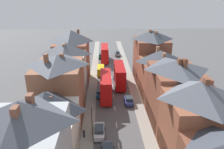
{
  "coord_description": "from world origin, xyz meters",
  "views": [
    {
      "loc": [
        -2.19,
        -15.93,
        22.65
      ],
      "look_at": [
        -0.1,
        36.89,
        2.73
      ],
      "focal_mm": 35.0,
      "sensor_mm": 36.0,
      "label": 1
    }
  ],
  "objects_px": {
    "car_mid_black": "(100,93)",
    "car_far_grey": "(101,56)",
    "pedestrian_mid_left": "(84,133)",
    "delivery_van": "(101,70)",
    "car_near_silver": "(117,53)",
    "car_parked_left_b": "(105,52)",
    "double_decker_bus_lead": "(119,75)",
    "double_decker_bus_far_approaching": "(105,53)",
    "car_parked_left_a": "(129,100)",
    "car_parked_right_a": "(99,131)",
    "street_lamp": "(92,120)",
    "double_decker_bus_mid_street": "(106,86)",
    "car_mid_white": "(105,70)"
  },
  "relations": [
    {
      "from": "double_decker_bus_far_approaching",
      "to": "car_far_grey",
      "type": "height_order",
      "value": "double_decker_bus_far_approaching"
    },
    {
      "from": "double_decker_bus_mid_street",
      "to": "car_parked_left_a",
      "type": "height_order",
      "value": "double_decker_bus_mid_street"
    },
    {
      "from": "car_mid_white",
      "to": "delivery_van",
      "type": "distance_m",
      "value": 1.93
    },
    {
      "from": "car_far_grey",
      "to": "street_lamp",
      "type": "relative_size",
      "value": 0.76
    },
    {
      "from": "double_decker_bus_mid_street",
      "to": "car_near_silver",
      "type": "relative_size",
      "value": 2.46
    },
    {
      "from": "double_decker_bus_mid_street",
      "to": "double_decker_bus_far_approaching",
      "type": "distance_m",
      "value": 28.34
    },
    {
      "from": "double_decker_bus_mid_street",
      "to": "car_parked_left_b",
      "type": "bearing_deg",
      "value": 89.99
    },
    {
      "from": "double_decker_bus_far_approaching",
      "to": "car_near_silver",
      "type": "relative_size",
      "value": 2.46
    },
    {
      "from": "car_near_silver",
      "to": "car_parked_left_b",
      "type": "bearing_deg",
      "value": 154.17
    },
    {
      "from": "car_parked_left_a",
      "to": "car_parked_left_b",
      "type": "distance_m",
      "value": 41.28
    },
    {
      "from": "car_mid_black",
      "to": "car_far_grey",
      "type": "xyz_separation_m",
      "value": [
        0.0,
        31.64,
        0.01
      ]
    },
    {
      "from": "car_parked_left_b",
      "to": "street_lamp",
      "type": "distance_m",
      "value": 52.28
    },
    {
      "from": "car_parked_right_a",
      "to": "street_lamp",
      "type": "height_order",
      "value": "street_lamp"
    },
    {
      "from": "car_parked_left_a",
      "to": "street_lamp",
      "type": "distance_m",
      "value": 13.59
    },
    {
      "from": "car_parked_right_a",
      "to": "car_parked_left_b",
      "type": "xyz_separation_m",
      "value": [
        1.3,
        51.91,
        -0.04
      ]
    },
    {
      "from": "double_decker_bus_mid_street",
      "to": "street_lamp",
      "type": "relative_size",
      "value": 1.96
    },
    {
      "from": "car_parked_left_a",
      "to": "car_far_grey",
      "type": "xyz_separation_m",
      "value": [
        -6.2,
        35.53,
        -0.02
      ]
    },
    {
      "from": "double_decker_bus_far_approaching",
      "to": "car_parked_left_a",
      "type": "height_order",
      "value": "double_decker_bus_far_approaching"
    },
    {
      "from": "double_decker_bus_far_approaching",
      "to": "car_near_silver",
      "type": "height_order",
      "value": "double_decker_bus_far_approaching"
    },
    {
      "from": "pedestrian_mid_left",
      "to": "delivery_van",
      "type": "bearing_deg",
      "value": 85.18
    },
    {
      "from": "double_decker_bus_mid_street",
      "to": "pedestrian_mid_left",
      "type": "distance_m",
      "value": 15.67
    },
    {
      "from": "car_parked_right_a",
      "to": "car_mid_black",
      "type": "relative_size",
      "value": 1.19
    },
    {
      "from": "double_decker_bus_mid_street",
      "to": "car_far_grey",
      "type": "xyz_separation_m",
      "value": [
        -1.29,
        32.02,
        -1.99
      ]
    },
    {
      "from": "car_mid_black",
      "to": "double_decker_bus_far_approaching",
      "type": "bearing_deg",
      "value": 87.36
    },
    {
      "from": "double_decker_bus_far_approaching",
      "to": "pedestrian_mid_left",
      "type": "bearing_deg",
      "value": -95.01
    },
    {
      "from": "car_parked_left_a",
      "to": "pedestrian_mid_left",
      "type": "height_order",
      "value": "pedestrian_mid_left"
    },
    {
      "from": "car_parked_left_b",
      "to": "car_near_silver",
      "type": "bearing_deg",
      "value": -25.83
    },
    {
      "from": "car_near_silver",
      "to": "car_mid_white",
      "type": "bearing_deg",
      "value": -104.48
    },
    {
      "from": "double_decker_bus_far_approaching",
      "to": "car_parked_right_a",
      "type": "bearing_deg",
      "value": -91.73
    },
    {
      "from": "pedestrian_mid_left",
      "to": "car_mid_black",
      "type": "bearing_deg",
      "value": 80.75
    },
    {
      "from": "car_parked_left_a",
      "to": "delivery_van",
      "type": "distance_m",
      "value": 19.34
    },
    {
      "from": "car_mid_black",
      "to": "double_decker_bus_lead",
      "type": "bearing_deg",
      "value": 52.83
    },
    {
      "from": "double_decker_bus_lead",
      "to": "car_parked_left_b",
      "type": "height_order",
      "value": "double_decker_bus_lead"
    },
    {
      "from": "double_decker_bus_far_approaching",
      "to": "car_near_silver",
      "type": "bearing_deg",
      "value": 54.01
    },
    {
      "from": "car_parked_left_a",
      "to": "pedestrian_mid_left",
      "type": "xyz_separation_m",
      "value": [
        -8.72,
        -11.58,
        0.19
      ]
    },
    {
      "from": "double_decker_bus_lead",
      "to": "car_mid_black",
      "type": "bearing_deg",
      "value": -127.17
    },
    {
      "from": "car_parked_right_a",
      "to": "car_parked_left_a",
      "type": "bearing_deg",
      "value": 60.41
    },
    {
      "from": "double_decker_bus_mid_street",
      "to": "car_parked_left_a",
      "type": "bearing_deg",
      "value": -35.61
    },
    {
      "from": "car_parked_right_a",
      "to": "car_parked_left_b",
      "type": "distance_m",
      "value": 51.92
    },
    {
      "from": "street_lamp",
      "to": "car_near_silver",
      "type": "bearing_deg",
      "value": 81.6
    },
    {
      "from": "car_parked_left_b",
      "to": "pedestrian_mid_left",
      "type": "xyz_separation_m",
      "value": [
        -3.82,
        -52.57,
        0.24
      ]
    },
    {
      "from": "double_decker_bus_far_approaching",
      "to": "pedestrian_mid_left",
      "type": "distance_m",
      "value": 43.64
    },
    {
      "from": "double_decker_bus_lead",
      "to": "car_mid_black",
      "type": "xyz_separation_m",
      "value": [
        -4.89,
        -6.45,
        -2.01
      ]
    },
    {
      "from": "car_parked_left_a",
      "to": "street_lamp",
      "type": "relative_size",
      "value": 0.71
    },
    {
      "from": "delivery_van",
      "to": "car_parked_left_b",
      "type": "bearing_deg",
      "value": 86.72
    },
    {
      "from": "double_decker_bus_far_approaching",
      "to": "car_parked_left_b",
      "type": "xyz_separation_m",
      "value": [
        0.01,
        9.13,
        -2.02
      ]
    },
    {
      "from": "car_far_grey",
      "to": "delivery_van",
      "type": "height_order",
      "value": "delivery_van"
    },
    {
      "from": "car_parked_right_a",
      "to": "delivery_van",
      "type": "xyz_separation_m",
      "value": [
        0.0,
        29.23,
        0.5
      ]
    },
    {
      "from": "double_decker_bus_lead",
      "to": "car_mid_black",
      "type": "relative_size",
      "value": 2.82
    },
    {
      "from": "car_parked_right_a",
      "to": "car_near_silver",
      "type": "bearing_deg",
      "value": 82.87
    }
  ]
}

